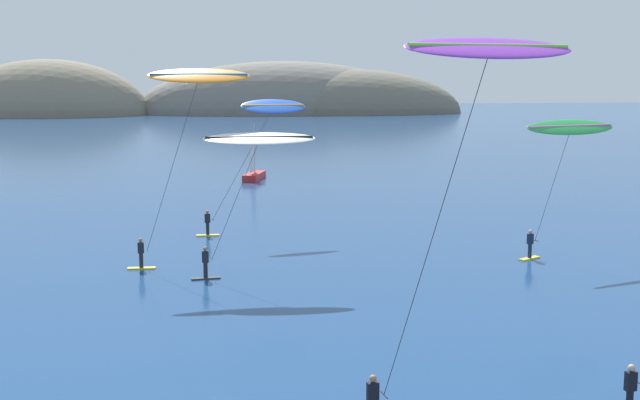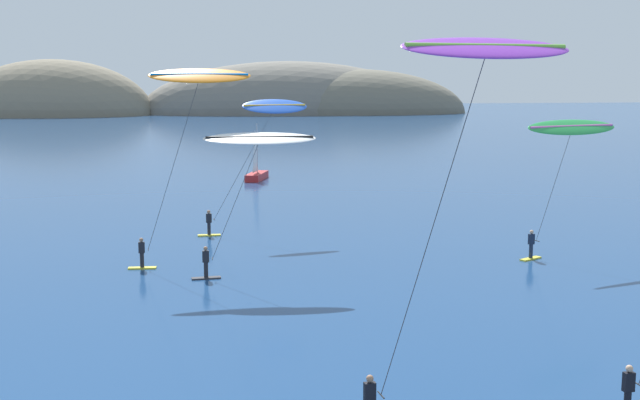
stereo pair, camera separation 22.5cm
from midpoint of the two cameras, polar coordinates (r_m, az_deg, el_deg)
name	(u,v)px [view 1 (the left image)]	position (r m, az deg, el deg)	size (l,w,h in m)	color
headland_island	(240,114)	(231.63, -5.72, 6.11)	(144.48, 35.94, 30.57)	#6B6656
sailboat_near	(255,173)	(82.07, -4.74, 1.92)	(2.78, 5.92, 5.70)	#B22323
kitesurfer_green	(568,136)	(48.11, 17.09, 4.39)	(6.47, 2.89, 7.96)	yellow
kitesurfer_blue	(268,116)	(53.30, -3.83, 5.99)	(7.58, 2.42, 8.94)	yellow
kitesurfer_orange	(195,89)	(43.66, -9.04, 7.83)	(6.86, 1.80, 10.86)	yellow
kitesurfer_purple	(481,75)	(23.62, 11.11, 8.71)	(6.88, 2.15, 11.52)	#2D2D33
kitesurfer_white	(256,147)	(40.83, -4.75, 3.77)	(6.50, 1.90, 7.58)	#2D2D33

